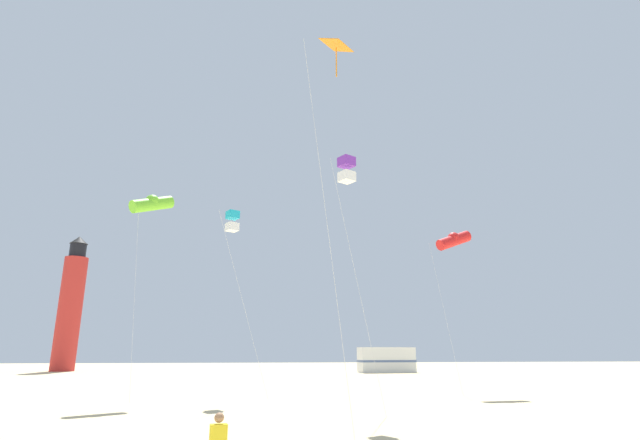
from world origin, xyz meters
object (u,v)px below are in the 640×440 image
at_px(kite_tube_scarlet, 454,240).
at_px(kite_box_cyan, 232,221).
at_px(kite_tube_lime, 152,204).
at_px(lighthouse_distant, 70,306).
at_px(rv_van_white, 386,360).
at_px(kite_diamond_orange, 335,60).
at_px(kite_box_violet, 347,170).

xyz_separation_m(kite_tube_scarlet, kite_box_cyan, (-13.72, -2.06, 0.19)).
xyz_separation_m(kite_tube_lime, lighthouse_distant, (-17.32, 38.58, -2.30)).
bearing_deg(kite_box_cyan, rv_van_white, 61.13).
bearing_deg(kite_diamond_orange, kite_box_violet, 76.12).
bearing_deg(kite_diamond_orange, lighthouse_distant, 116.58).
relative_size(kite_tube_scarlet, kite_box_cyan, 0.99).
bearing_deg(kite_tube_lime, lighthouse_distant, 114.17).
bearing_deg(kite_box_cyan, kite_box_violet, -51.83).
relative_size(kite_box_cyan, kite_diamond_orange, 0.80).
height_order(kite_tube_scarlet, kite_diamond_orange, kite_diamond_orange).
bearing_deg(lighthouse_distant, kite_diamond_orange, -63.42).
bearing_deg(kite_box_cyan, lighthouse_distant, 119.44).
distance_m(kite_box_violet, rv_van_white, 39.46).
relative_size(kite_box_cyan, lighthouse_distant, 0.59).
distance_m(kite_tube_scarlet, lighthouse_distant, 50.74).
distance_m(kite_tube_scarlet, rv_van_white, 29.25).
distance_m(kite_tube_lime, kite_box_violet, 11.57).
height_order(kite_tube_lime, kite_box_cyan, kite_tube_lime).
distance_m(kite_tube_lime, rv_van_white, 37.86).
height_order(kite_box_cyan, kite_diamond_orange, kite_diamond_orange).
xyz_separation_m(kite_box_violet, lighthouse_distant, (-26.90, 45.06, -2.26)).
bearing_deg(lighthouse_distant, kite_box_violet, -59.16).
relative_size(kite_tube_lime, kite_tube_scarlet, 1.10).
distance_m(kite_diamond_orange, lighthouse_distant, 57.03).
relative_size(kite_tube_scarlet, kite_box_violet, 0.92).
distance_m(kite_box_violet, kite_box_cyan, 8.50).
bearing_deg(kite_box_violet, rv_van_white, 72.82).
bearing_deg(kite_tube_scarlet, rv_van_white, 84.13).
height_order(kite_box_violet, kite_diamond_orange, kite_diamond_orange).
bearing_deg(lighthouse_distant, kite_tube_lime, -65.83).
bearing_deg(kite_box_cyan, kite_diamond_orange, -73.10).
relative_size(kite_tube_lime, kite_box_violet, 1.01).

